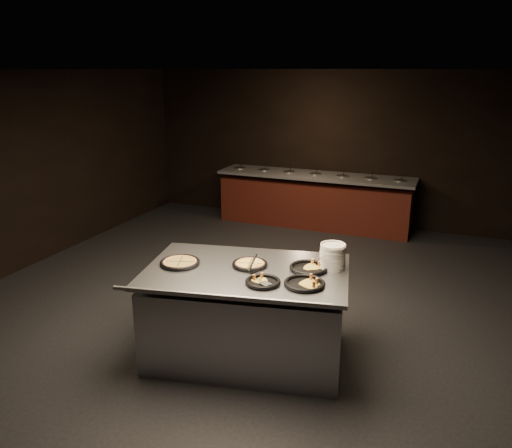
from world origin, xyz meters
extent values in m
cube|color=black|center=(0.00, 0.00, -0.01)|extent=(7.00, 8.00, 0.01)
cube|color=black|center=(0.00, 0.00, 2.90)|extent=(7.00, 8.00, 0.01)
cube|color=black|center=(0.00, 4.00, 1.45)|extent=(7.00, 0.01, 2.90)
cube|color=black|center=(-3.50, 0.00, 1.45)|extent=(0.01, 8.00, 2.90)
cube|color=#4C1B12|center=(0.00, 3.58, 0.43)|extent=(3.60, 0.75, 0.85)
cube|color=slate|center=(0.00, 3.58, 0.97)|extent=(3.70, 0.83, 0.05)
cube|color=#341E0B|center=(0.00, 3.58, 0.04)|extent=(3.60, 0.69, 0.08)
cylinder|color=#B1B3B8|center=(-1.55, 3.58, 0.98)|extent=(0.22, 0.22, 0.08)
cylinder|color=#41742E|center=(-1.55, 3.58, 1.00)|extent=(0.19, 0.19, 0.02)
cylinder|color=black|center=(-1.52, 3.56, 1.09)|extent=(0.04, 0.10, 0.19)
cylinder|color=#B1B3B8|center=(-1.03, 3.58, 0.98)|extent=(0.22, 0.22, 0.08)
cylinder|color=#41742E|center=(-1.03, 3.58, 1.00)|extent=(0.19, 0.19, 0.02)
cylinder|color=black|center=(-1.00, 3.56, 1.09)|extent=(0.04, 0.10, 0.19)
cylinder|color=#B1B3B8|center=(-0.52, 3.58, 0.98)|extent=(0.22, 0.22, 0.08)
cylinder|color=#41742E|center=(-0.52, 3.58, 1.00)|extent=(0.19, 0.19, 0.02)
cylinder|color=black|center=(-0.49, 3.56, 1.09)|extent=(0.04, 0.10, 0.19)
cylinder|color=#B1B3B8|center=(0.00, 3.58, 0.98)|extent=(0.22, 0.22, 0.08)
cylinder|color=#41742E|center=(0.00, 3.58, 1.00)|extent=(0.19, 0.19, 0.02)
cylinder|color=black|center=(0.03, 3.56, 1.09)|extent=(0.04, 0.10, 0.19)
cylinder|color=#B1B3B8|center=(0.52, 3.58, 0.98)|extent=(0.22, 0.22, 0.08)
cylinder|color=#41742E|center=(0.52, 3.58, 1.00)|extent=(0.19, 0.19, 0.02)
cylinder|color=black|center=(0.55, 3.56, 1.09)|extent=(0.04, 0.10, 0.19)
cylinder|color=#B1B3B8|center=(1.03, 3.58, 0.98)|extent=(0.22, 0.22, 0.08)
cylinder|color=#41742E|center=(1.03, 3.58, 1.00)|extent=(0.19, 0.19, 0.02)
cylinder|color=black|center=(1.06, 3.56, 1.09)|extent=(0.04, 0.10, 0.19)
cylinder|color=#B1B3B8|center=(1.55, 3.58, 0.98)|extent=(0.22, 0.22, 0.08)
cylinder|color=#41742E|center=(1.55, 3.58, 1.00)|extent=(0.19, 0.19, 0.02)
cylinder|color=black|center=(1.58, 3.56, 1.09)|extent=(0.04, 0.10, 0.19)
cube|color=#B1B3B8|center=(0.58, -1.14, 0.44)|extent=(2.15, 1.55, 0.88)
cube|color=#B1B3B8|center=(0.58, -1.14, 0.96)|extent=(2.24, 1.64, 0.04)
cylinder|color=#B1B3B8|center=(0.58, -1.78, 0.96)|extent=(2.00, 0.44, 0.04)
cylinder|color=white|center=(1.38, -0.78, 1.10)|extent=(0.26, 0.26, 0.25)
cylinder|color=black|center=(-0.11, -1.26, 0.98)|extent=(0.39, 0.39, 0.01)
torus|color=black|center=(-0.11, -1.26, 1.00)|extent=(0.41, 0.41, 0.04)
torus|color=#AF712D|center=(-0.11, -1.26, 1.00)|extent=(0.35, 0.35, 0.03)
cylinder|color=tan|center=(-0.11, -1.26, 1.00)|extent=(0.31, 0.31, 0.02)
cube|color=black|center=(-0.11, -1.26, 1.01)|extent=(0.10, 0.30, 0.00)
cube|color=black|center=(-0.11, -1.26, 1.01)|extent=(0.30, 0.10, 0.00)
cylinder|color=black|center=(0.58, -1.04, 0.98)|extent=(0.34, 0.34, 0.01)
torus|color=black|center=(0.58, -1.04, 1.00)|extent=(0.37, 0.37, 0.04)
torus|color=#AF712D|center=(0.58, -1.04, 1.00)|extent=(0.30, 0.30, 0.03)
cylinder|color=#E3CD52|center=(0.58, -1.04, 1.00)|extent=(0.26, 0.26, 0.02)
cube|color=black|center=(0.58, -1.04, 1.01)|extent=(0.07, 0.26, 0.00)
cube|color=black|center=(0.58, -1.04, 1.01)|extent=(0.26, 0.07, 0.00)
cylinder|color=black|center=(1.16, -0.90, 0.98)|extent=(0.37, 0.37, 0.01)
torus|color=black|center=(1.16, -0.90, 1.00)|extent=(0.39, 0.39, 0.04)
cylinder|color=black|center=(0.86, -1.40, 0.98)|extent=(0.31, 0.31, 0.01)
torus|color=black|center=(0.86, -1.40, 1.00)|extent=(0.34, 0.34, 0.04)
cylinder|color=black|center=(1.24, -1.29, 0.98)|extent=(0.37, 0.37, 0.01)
torus|color=black|center=(1.24, -1.29, 1.00)|extent=(0.39, 0.39, 0.04)
cube|color=#B1B3B8|center=(0.66, -1.00, 1.00)|extent=(0.09, 0.12, 0.00)
cylinder|color=black|center=(0.66, -1.17, 1.08)|extent=(0.02, 0.21, 0.13)
cylinder|color=#B1B3B8|center=(0.66, -1.08, 1.03)|extent=(0.01, 0.11, 0.08)
cube|color=#B1B3B8|center=(0.90, -1.43, 1.00)|extent=(0.13, 0.12, 0.00)
cylinder|color=black|center=(0.77, -1.36, 1.07)|extent=(0.16, 0.11, 0.12)
cylinder|color=#B1B3B8|center=(0.84, -1.40, 1.02)|extent=(0.08, 0.06, 0.08)
camera|label=1|loc=(2.41, -5.42, 2.92)|focal=35.00mm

